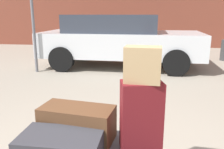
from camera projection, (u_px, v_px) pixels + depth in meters
suitcase_maroon_rear_right at (141, 117)px, 1.93m from camera, size 0.36×0.27×0.59m
suitcase_charcoal_stacked_top at (61, 147)px, 1.85m from camera, size 0.64×0.38×0.21m
duffel_bag_brown_center at (77, 123)px, 2.14m from camera, size 0.69×0.40×0.31m
duffel_bag_tan_topmost_pile at (143, 65)px, 1.82m from camera, size 0.29×0.19×0.28m
parked_car at (119, 39)px, 6.56m from camera, size 4.35×2.01×1.42m
no_parking_sign at (32, 12)px, 5.74m from camera, size 0.50×0.07×2.39m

